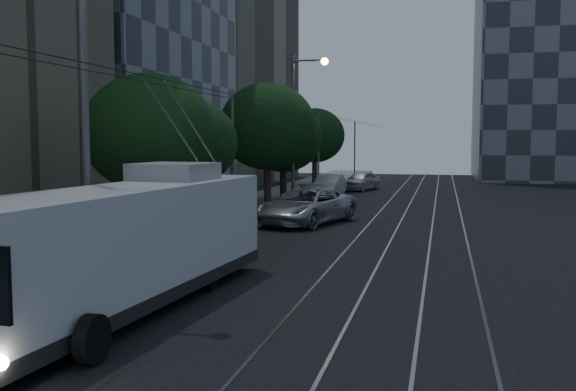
# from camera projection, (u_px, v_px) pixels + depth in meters

# --- Properties ---
(ground) EXTENTS (120.00, 120.00, 0.00)m
(ground) POSITION_uv_depth(u_px,v_px,m) (301.00, 289.00, 17.56)
(ground) COLOR black
(ground) RESTS_ON ground
(sidewalk) EXTENTS (5.00, 90.00, 0.15)m
(sidewalk) POSITION_uv_depth(u_px,v_px,m) (251.00, 206.00, 38.68)
(sidewalk) COLOR slate
(sidewalk) RESTS_ON ground
(tram_rails) EXTENTS (4.52, 90.00, 0.02)m
(tram_rails) POSITION_uv_depth(u_px,v_px,m) (420.00, 212.00, 36.34)
(tram_rails) COLOR gray
(tram_rails) RESTS_ON ground
(overhead_wires) EXTENTS (2.23, 90.00, 6.00)m
(overhead_wires) POSITION_uv_depth(u_px,v_px,m) (292.00, 150.00, 37.79)
(overhead_wires) COLOR black
(overhead_wires) RESTS_ON ground
(building_tan_far) EXTENTS (14.40, 22.40, 34.80)m
(building_tan_far) POSITION_uv_depth(u_px,v_px,m) (202.00, 0.00, 61.16)
(building_tan_far) COLOR gray
(building_tan_far) RESTS_ON ground
(trolleybus) EXTENTS (3.28, 11.61, 5.63)m
(trolleybus) POSITION_uv_depth(u_px,v_px,m) (131.00, 244.00, 15.46)
(trolleybus) COLOR #B9B9BC
(trolleybus) RESTS_ON ground
(pickup_silver) EXTENTS (4.58, 6.74, 1.71)m
(pickup_silver) POSITION_uv_depth(u_px,v_px,m) (307.00, 206.00, 31.17)
(pickup_silver) COLOR #ADAEB5
(pickup_silver) RESTS_ON ground
(car_white_a) EXTENTS (2.01, 4.09, 1.34)m
(car_white_a) POSITION_uv_depth(u_px,v_px,m) (294.00, 201.00, 35.56)
(car_white_a) COLOR #B0B0B5
(car_white_a) RESTS_ON ground
(car_white_b) EXTENTS (2.82, 4.90, 1.34)m
(car_white_b) POSITION_uv_depth(u_px,v_px,m) (311.00, 197.00, 38.66)
(car_white_b) COLOR #BBBBC0
(car_white_b) RESTS_ON ground
(car_white_c) EXTENTS (1.84, 4.84, 1.57)m
(car_white_c) POSITION_uv_depth(u_px,v_px,m) (329.00, 185.00, 46.58)
(car_white_c) COLOR silver
(car_white_c) RESTS_ON ground
(car_white_d) EXTENTS (3.10, 4.93, 1.56)m
(car_white_d) POSITION_uv_depth(u_px,v_px,m) (361.00, 181.00, 51.76)
(car_white_d) COLOR #B1B0B5
(car_white_d) RESTS_ON ground
(tree_1) EXTENTS (4.97, 4.97, 6.58)m
(tree_1) POSITION_uv_depth(u_px,v_px,m) (150.00, 133.00, 24.00)
(tree_1) COLOR black
(tree_1) RESTS_ON ground
(tree_2) EXTENTS (3.99, 3.99, 5.77)m
(tree_2) POSITION_uv_depth(u_px,v_px,m) (189.00, 143.00, 26.49)
(tree_2) COLOR black
(tree_2) RESTS_ON ground
(tree_3) EXTENTS (5.78, 5.78, 7.47)m
(tree_3) POSITION_uv_depth(u_px,v_px,m) (267.00, 127.00, 38.14)
(tree_3) COLOR black
(tree_3) RESTS_ON ground
(tree_4) EXTENTS (5.15, 5.15, 6.59)m
(tree_4) POSITION_uv_depth(u_px,v_px,m) (283.00, 137.00, 41.95)
(tree_4) COLOR black
(tree_4) RESTS_ON ground
(tree_5) EXTENTS (5.12, 5.12, 6.75)m
(tree_5) POSITION_uv_depth(u_px,v_px,m) (315.00, 136.00, 54.47)
(tree_5) COLOR black
(tree_5) RESTS_ON ground
(streetlamp_near) EXTENTS (2.40, 0.44, 9.91)m
(streetlamp_near) POSITION_uv_depth(u_px,v_px,m) (98.00, 65.00, 16.15)
(streetlamp_near) COLOR #5A5A5D
(streetlamp_near) RESTS_ON ground
(streetlamp_far) EXTENTS (2.25, 0.44, 9.20)m
(streetlamp_far) POSITION_uv_depth(u_px,v_px,m) (299.00, 115.00, 38.77)
(streetlamp_far) COLOR #5A5A5D
(streetlamp_far) RESTS_ON ground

